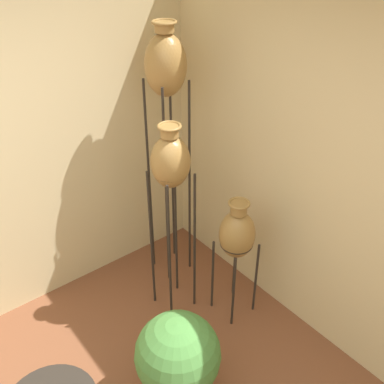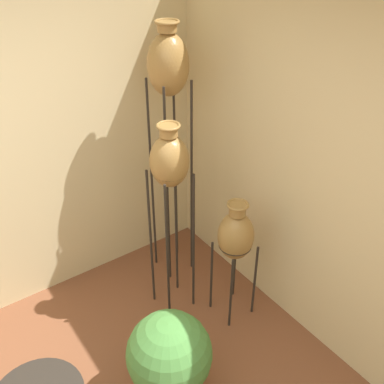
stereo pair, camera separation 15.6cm
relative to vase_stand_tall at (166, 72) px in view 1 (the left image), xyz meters
name	(u,v)px [view 1 (the left image)]	position (x,y,z in m)	size (l,w,h in m)	color
wall_right	(381,201)	(0.47, -1.57, -0.51)	(0.06, 7.93, 2.70)	beige
vase_stand_tall	(166,72)	(0.00, 0.00, 0.00)	(0.31, 0.31, 2.22)	#28231E
vase_stand_medium	(171,166)	(-0.26, -0.39, -0.52)	(0.28, 0.28, 1.65)	#28231E
vase_stand_short	(237,235)	(0.08, -0.75, -1.08)	(0.28, 0.28, 1.08)	#28231E
potted_plant	(178,358)	(-0.77, -1.11, -1.45)	(0.56, 0.56, 0.72)	brown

